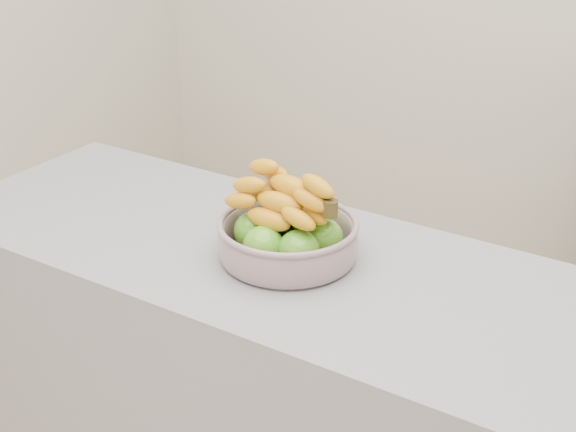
% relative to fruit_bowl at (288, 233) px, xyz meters
% --- Properties ---
extents(fruit_bowl, '(0.30, 0.30, 0.19)m').
position_rel_fruit_bowl_xyz_m(fruit_bowl, '(0.00, 0.00, 0.00)').
color(fruit_bowl, '#A6B4C8').
rests_on(fruit_bowl, counter).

